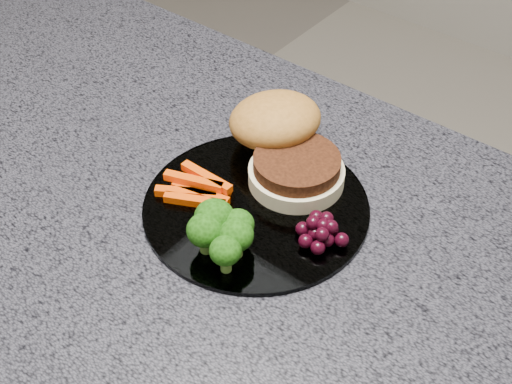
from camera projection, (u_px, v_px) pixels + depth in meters
countertop at (212, 216)px, 0.84m from camera, size 1.20×0.60×0.04m
plate at (256, 207)px, 0.82m from camera, size 0.26×0.26×0.01m
burger at (282, 140)px, 0.86m from camera, size 0.21×0.18×0.06m
carrot_sticks at (197, 188)px, 0.82m from camera, size 0.09×0.06×0.02m
broccoli at (222, 230)px, 0.75m from camera, size 0.08×0.07×0.05m
grape_bunch at (321, 231)px, 0.77m from camera, size 0.06×0.05×0.03m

